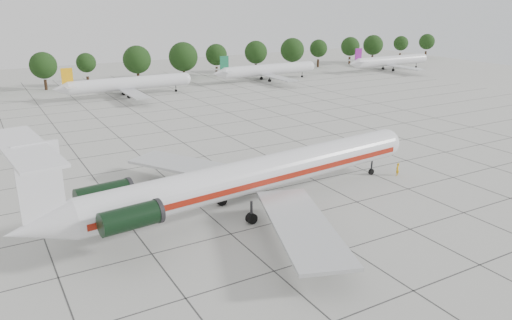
# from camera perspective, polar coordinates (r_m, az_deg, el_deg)

# --- Properties ---
(ground) EXTENTS (260.00, 260.00, 0.00)m
(ground) POSITION_cam_1_polar(r_m,az_deg,el_deg) (59.21, 0.47, -3.70)
(ground) COLOR #B7B7AF
(ground) RESTS_ON ground
(apron_joints) EXTENTS (170.00, 170.00, 0.02)m
(apron_joints) POSITION_cam_1_polar(r_m,az_deg,el_deg) (71.78, -5.59, 0.21)
(apron_joints) COLOR #383838
(apron_joints) RESTS_ON ground
(main_airliner) EXTENTS (47.36, 37.09, 11.11)m
(main_airliner) POSITION_cam_1_polar(r_m,az_deg,el_deg) (52.45, -1.73, -2.07)
(main_airliner) COLOR silver
(main_airliner) RESTS_ON ground
(ground_crew) EXTENTS (0.72, 0.61, 1.67)m
(ground_crew) POSITION_cam_1_polar(r_m,az_deg,el_deg) (66.94, 15.86, -1.02)
(ground_crew) COLOR #E8AB0D
(ground_crew) RESTS_ON ground
(bg_airliner_c) EXTENTS (28.24, 27.20, 7.40)m
(bg_airliner_c) POSITION_cam_1_polar(r_m,az_deg,el_deg) (119.56, -14.35, 8.44)
(bg_airliner_c) COLOR silver
(bg_airliner_c) RESTS_ON ground
(bg_airliner_d) EXTENTS (28.24, 27.20, 7.40)m
(bg_airliner_d) POSITION_cam_1_polar(r_m,az_deg,el_deg) (138.24, 1.38, 10.25)
(bg_airliner_d) COLOR silver
(bg_airliner_d) RESTS_ON ground
(bg_airliner_e) EXTENTS (28.24, 27.20, 7.40)m
(bg_airliner_e) POSITION_cam_1_polar(r_m,az_deg,el_deg) (163.37, 15.13, 10.88)
(bg_airliner_e) COLOR silver
(bg_airliner_e) RESTS_ON ground
(tree_line) EXTENTS (249.86, 8.44, 10.22)m
(tree_line) POSITION_cam_1_polar(r_m,az_deg,el_deg) (134.32, -23.14, 9.91)
(tree_line) COLOR #332114
(tree_line) RESTS_ON ground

